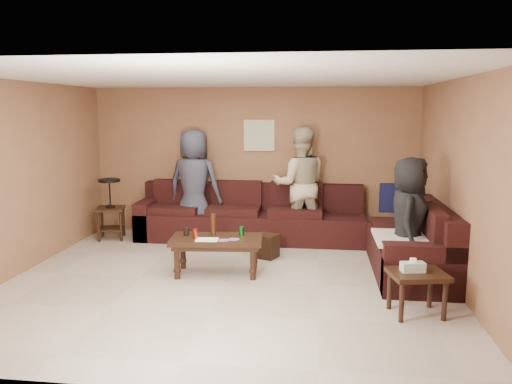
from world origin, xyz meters
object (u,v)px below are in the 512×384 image
end_table_left (111,208)px  person_middle (300,185)px  waste_bin (267,246)px  side_table_right (417,278)px  coffee_table (216,243)px  person_right (409,220)px  person_left (194,184)px  sectional_sofa (298,229)px

end_table_left → person_middle: bearing=5.3°
end_table_left → waste_bin: size_ratio=2.96×
side_table_right → person_middle: (-1.33, 2.88, 0.53)m
side_table_right → waste_bin: 2.56m
coffee_table → side_table_right: (2.33, -1.04, -0.01)m
person_right → end_table_left: bearing=84.2°
coffee_table → end_table_left: (-2.10, 1.55, 0.11)m
waste_bin → person_left: (-1.31, 0.96, 0.74)m
person_right → waste_bin: bearing=79.4°
end_table_left → waste_bin: end_table_left is taller
waste_bin → person_left: size_ratio=0.19×
coffee_table → waste_bin: 1.03m
sectional_sofa → person_left: bearing=163.4°
sectional_sofa → person_left: 1.91m
person_right → side_table_right: bearing=-171.3°
person_middle → sectional_sofa: bearing=84.1°
end_table_left → waste_bin: 2.80m
side_table_right → person_left: (-3.06, 2.81, 0.51)m
sectional_sofa → person_middle: 0.84m
end_table_left → person_right: 4.77m
side_table_right → person_right: (0.08, 1.05, 0.38)m
waste_bin → person_middle: (0.42, 1.03, 0.76)m
end_table_left → sectional_sofa: bearing=-5.4°
person_middle → person_left: bearing=-4.4°
sectional_sofa → coffee_table: (-1.01, -1.26, 0.09)m
sectional_sofa → side_table_right: size_ratio=7.20×
sectional_sofa → coffee_table: size_ratio=3.80×
coffee_table → side_table_right: bearing=-24.1°
end_table_left → side_table_right: bearing=-30.3°
end_table_left → person_middle: size_ratio=0.54×
sectional_sofa → end_table_left: end_table_left is taller
coffee_table → person_middle: size_ratio=0.66×
person_left → person_right: 3.60m
side_table_right → person_left: person_left is taller
person_right → person_middle: bearing=50.6°
sectional_sofa → person_left: (-1.74, 0.52, 0.59)m
person_left → end_table_left: bearing=18.3°
coffee_table → side_table_right: 2.55m
coffee_table → end_table_left: end_table_left is taller
person_left → person_right: person_left is taller
sectional_sofa → person_right: bearing=-41.7°
end_table_left → person_left: bearing=9.3°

